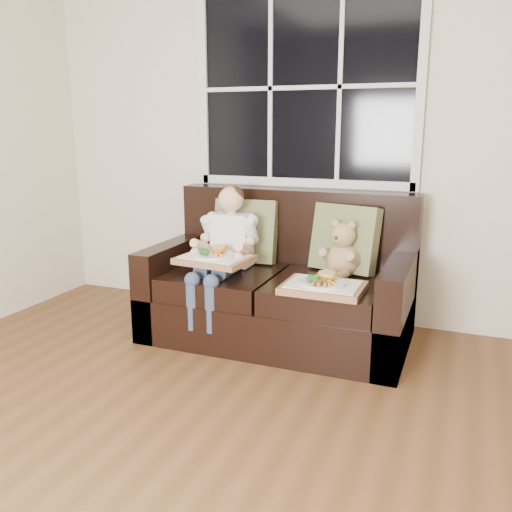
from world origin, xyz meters
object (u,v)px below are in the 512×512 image
at_px(child, 226,242).
at_px(teddy_bear, 343,253).
at_px(tray_left, 215,258).
at_px(tray_right, 323,286).
at_px(loveseat, 281,291).

distance_m(child, teddy_bear, 0.77).
height_order(tray_left, tray_right, tray_left).
distance_m(teddy_bear, tray_left, 0.82).
distance_m(child, tray_left, 0.19).
relative_size(child, tray_right, 1.81).
distance_m(child, tray_right, 0.78).
bearing_deg(loveseat, child, -161.30).
bearing_deg(tray_right, teddy_bear, 86.48).
relative_size(tray_left, tray_right, 1.01).
xyz_separation_m(teddy_bear, tray_left, (-0.75, -0.34, -0.02)).
relative_size(child, tray_left, 1.79).
bearing_deg(tray_right, child, 163.38).
relative_size(teddy_bear, tray_right, 0.80).
distance_m(loveseat, tray_left, 0.53).
bearing_deg(tray_right, loveseat, 138.31).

